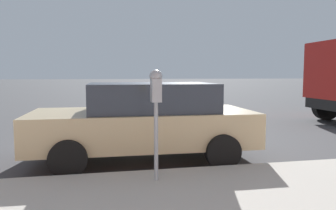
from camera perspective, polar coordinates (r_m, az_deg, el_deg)
name	(u,v)px	position (r m, az deg, el deg)	size (l,w,h in m)	color
ground_plane	(156,148)	(7.71, -2.12, -7.45)	(220.00, 220.00, 0.00)	#424244
parking_meter	(156,96)	(4.76, -2.11, 1.55)	(0.21, 0.19, 1.63)	gray
car_tan	(145,120)	(6.58, -4.02, -2.55)	(2.21, 4.37, 1.53)	tan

